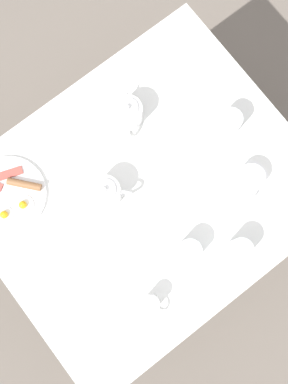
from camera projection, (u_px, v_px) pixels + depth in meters
name	position (u px, v px, depth m)	size (l,w,h in m)	color
ground_plane	(144.00, 216.00, 2.27)	(8.00, 8.00, 0.00)	#70665B
table	(144.00, 196.00, 1.58)	(0.91, 1.09, 0.77)	white
breakfast_plate	(8.00, 195.00, 1.50)	(0.26, 0.26, 0.04)	white
teapot_near	(106.00, 192.00, 1.46)	(0.13, 0.15, 0.12)	white
teapot_far	(128.00, 113.00, 1.50)	(0.16, 0.12, 0.12)	white
teacup_with_saucer_right	(249.00, 179.00, 1.49)	(0.14, 0.14, 0.06)	white
water_glass_tall	(189.00, 251.00, 1.44)	(0.08, 0.08, 0.08)	white
water_glass_short	(239.00, 250.00, 1.44)	(0.08, 0.08, 0.09)	white
wine_glass_spare	(229.00, 123.00, 1.50)	(0.08, 0.08, 0.10)	white
creamer_jug	(152.00, 304.00, 1.42)	(0.08, 0.05, 0.07)	white
fork_by_plate	(169.00, 70.00, 1.57)	(0.08, 0.16, 0.00)	silver
knife_by_plate	(80.00, 270.00, 1.47)	(0.06, 0.20, 0.00)	silver
spoon_for_tea	(169.00, 161.00, 1.52)	(0.16, 0.04, 0.00)	silver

